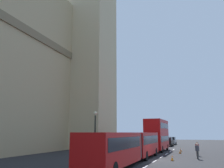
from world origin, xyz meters
TOP-DOWN VIEW (x-y plane):
  - ground_plane at (0.00, 0.00)m, footprint 160.00×160.00m
  - lane_centre_marking at (1.53, 0.00)m, footprint 34.40×0.16m
  - articulated_bus at (-3.04, 1.99)m, footprint 18.75×2.54m
  - double_decker_bus at (13.01, 2.00)m, footprint 9.14×2.54m
  - sedan_lead at (27.61, 2.17)m, footprint 4.40×1.86m
  - sedan_trailing at (34.52, 2.18)m, footprint 4.40×1.86m
  - traffic_cone_west at (0.33, -1.67)m, footprint 0.36×0.36m
  - traffic_cone_middle at (9.46, -1.73)m, footprint 0.36×0.36m
  - traffic_cone_east at (12.46, -1.61)m, footprint 0.36×0.36m
  - street_lamp at (-1.32, 6.50)m, footprint 0.44×0.44m
  - pedestrian_near_cones at (3.02, -4.17)m, footprint 0.36×0.42m
  - pedestrian_by_kerb at (6.83, -4.10)m, footprint 0.45×0.45m

SIDE VIEW (x-z plane):
  - ground_plane at x=0.00m, z-range 0.00..0.00m
  - lane_centre_marking at x=1.53m, z-range 0.00..0.01m
  - traffic_cone_west at x=0.33m, z-range -0.01..0.57m
  - traffic_cone_middle at x=9.46m, z-range -0.01..0.57m
  - traffic_cone_east at x=12.46m, z-range -0.01..0.57m
  - pedestrian_near_cones at x=3.02m, z-range 0.07..1.76m
  - pedestrian_by_kerb at x=6.83m, z-range 0.07..1.76m
  - sedan_lead at x=27.61m, z-range -0.01..1.84m
  - sedan_trailing at x=34.52m, z-range -0.01..1.84m
  - articulated_bus at x=-3.04m, z-range 0.30..3.20m
  - double_decker_bus at x=13.01m, z-range 0.26..5.16m
  - street_lamp at x=-1.32m, z-range 0.42..5.69m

